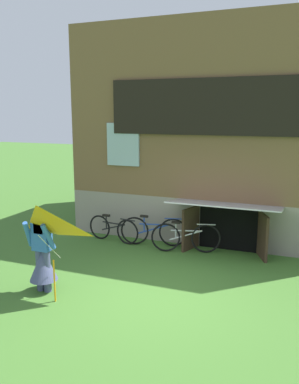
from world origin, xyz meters
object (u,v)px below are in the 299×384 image
object	(u,v)px
person	(43,257)
kite	(37,232)
bicycle_silver	(186,237)
bicycle_black	(113,229)
bicycle_blue	(154,231)

from	to	relation	value
person	kite	size ratio (longest dim) A/B	0.93
bicycle_silver	kite	bearing A→B (deg)	-129.03
kite	bicycle_black	world-z (taller)	kite
bicycle_silver	person	bearing A→B (deg)	-137.75
kite	bicycle_blue	xyz separation A→B (m)	(0.63, 3.79, -0.98)
person	bicycle_blue	bearing A→B (deg)	80.79
person	bicycle_black	bearing A→B (deg)	99.62
person	bicycle_silver	size ratio (longest dim) A/B	0.99
bicycle_black	kite	bearing A→B (deg)	-74.51
kite	bicycle_silver	xyz separation A→B (m)	(1.52, 3.60, -0.98)
bicycle_black	person	bearing A→B (deg)	-79.61
kite	bicycle_silver	world-z (taller)	kite
person	bicycle_blue	size ratio (longest dim) A/B	0.95
person	bicycle_blue	xyz separation A→B (m)	(0.98, 3.23, -0.29)
bicycle_silver	bicycle_black	world-z (taller)	bicycle_silver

